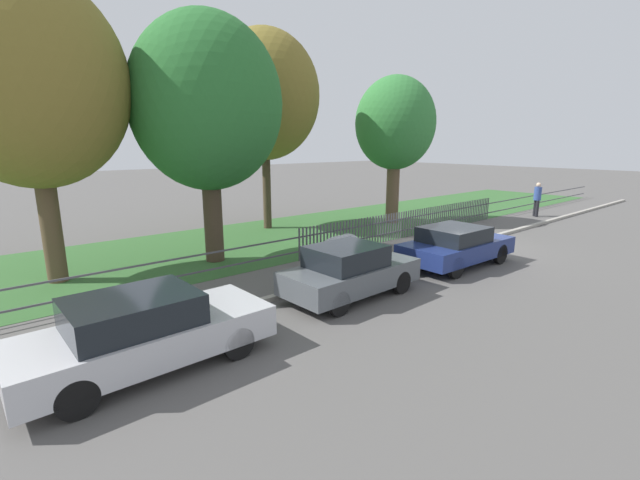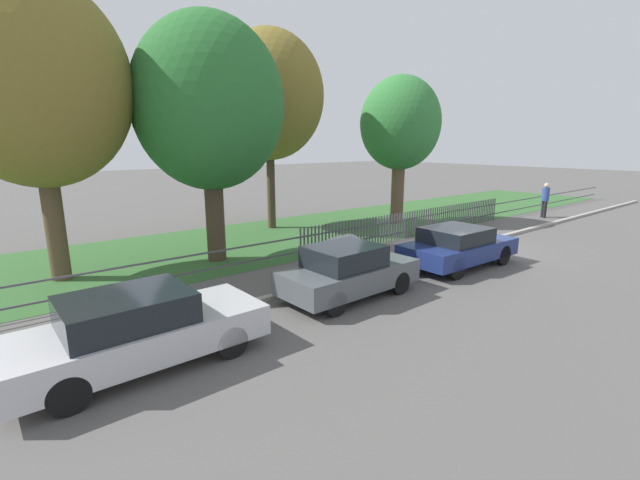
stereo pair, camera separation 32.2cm
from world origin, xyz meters
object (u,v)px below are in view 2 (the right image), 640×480
covered_motorcycle (341,249)px  tree_behind_motorcycle (209,105)px  parked_car_silver_hatchback (138,329)px  parked_car_black_saloon (348,271)px  parked_car_navy_estate (458,246)px  tree_far_left (400,124)px  tree_nearest_kerb (35,83)px  tree_mid_park (269,96)px  pedestrian_near_fence (545,198)px

covered_motorcycle → tree_behind_motorcycle: 6.24m
parked_car_silver_hatchback → parked_car_black_saloon: size_ratio=1.15×
parked_car_navy_estate → tree_far_left: tree_far_left is taller
parked_car_silver_hatchback → tree_far_left: 16.37m
tree_nearest_kerb → parked_car_silver_hatchback: bearing=-88.0°
covered_motorcycle → tree_nearest_kerb: size_ratio=0.23×
tree_mid_park → pedestrian_near_fence: bearing=-27.8°
tree_far_left → parked_car_silver_hatchback: bearing=-155.8°
tree_nearest_kerb → tree_mid_park: 9.54m
tree_mid_park → tree_far_left: size_ratio=1.25×
parked_car_silver_hatchback → pedestrian_near_fence: pedestrian_near_fence is taller
parked_car_silver_hatchback → tree_far_left: (14.45, 6.50, 4.11)m
parked_car_black_saloon → tree_far_left: 11.81m
parked_car_silver_hatchback → tree_behind_motorcycle: tree_behind_motorcycle is taller
parked_car_black_saloon → covered_motorcycle: 2.49m
pedestrian_near_fence → tree_nearest_kerb: bearing=-56.8°
tree_far_left → tree_mid_park: bearing=152.4°
parked_car_black_saloon → pedestrian_near_fence: bearing=6.8°
pedestrian_near_fence → parked_car_black_saloon: bearing=-38.3°
tree_far_left → covered_motorcycle: bearing=-150.6°
parked_car_navy_estate → pedestrian_near_fence: size_ratio=2.23×
parked_car_navy_estate → tree_behind_motorcycle: size_ratio=0.52×
tree_mid_park → pedestrian_near_fence: 15.48m
covered_motorcycle → tree_mid_park: (2.05, 7.18, 5.32)m
covered_motorcycle → tree_far_left: tree_far_left is taller
tree_nearest_kerb → tree_behind_motorcycle: (4.54, -0.91, -0.37)m
tree_nearest_kerb → pedestrian_near_fence: (22.11, -4.12, -4.45)m
parked_car_navy_estate → tree_far_left: (4.43, 6.41, 4.13)m
parked_car_navy_estate → covered_motorcycle: 3.82m
tree_mid_park → tree_far_left: bearing=-27.6°
tree_behind_motorcycle → pedestrian_near_fence: bearing=-10.4°
parked_car_black_saloon → pedestrian_near_fence: size_ratio=2.04×
parked_car_black_saloon → pedestrian_near_fence: (16.56, 2.31, 0.35)m
parked_car_silver_hatchback → covered_motorcycle: size_ratio=2.25×
parked_car_silver_hatchback → tree_mid_park: tree_mid_park is taller
covered_motorcycle → tree_mid_park: tree_mid_park is taller
tree_mid_park → pedestrian_near_fence: tree_mid_park is taller
parked_car_silver_hatchback → pedestrian_near_fence: size_ratio=2.35×
parked_car_navy_estate → pedestrian_near_fence: 12.11m
parked_car_black_saloon → tree_nearest_kerb: tree_nearest_kerb is taller
parked_car_navy_estate → tree_far_left: bearing=57.0°
tree_mid_park → tree_nearest_kerb: bearing=-163.4°
parked_car_navy_estate → tree_behind_motorcycle: tree_behind_motorcycle is taller
tree_mid_park → tree_far_left: tree_mid_park is taller
parked_car_silver_hatchback → covered_motorcycle: (6.84, 2.22, -0.04)m
parked_car_silver_hatchback → tree_nearest_kerb: size_ratio=0.52×
parked_car_navy_estate → covered_motorcycle: (-3.18, 2.12, -0.01)m
parked_car_navy_estate → tree_mid_park: tree_mid_park is taller
pedestrian_near_fence → covered_motorcycle: bearing=-45.0°
tree_far_left → parked_car_black_saloon: bearing=-145.6°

